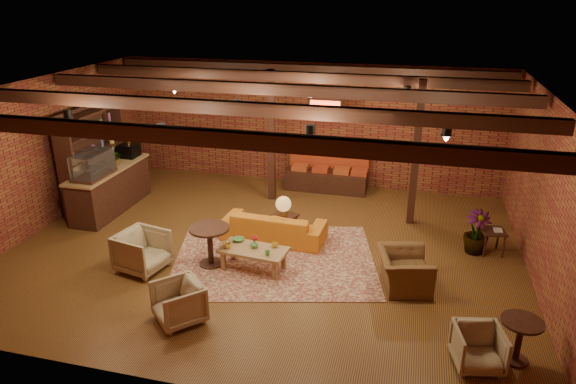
% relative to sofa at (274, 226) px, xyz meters
% --- Properties ---
extents(floor, '(10.00, 10.00, 0.00)m').
position_rel_sofa_xyz_m(floor, '(-0.06, -0.42, -0.31)').
color(floor, '#361E0D').
rests_on(floor, ground).
extents(ceiling, '(10.00, 8.00, 0.02)m').
position_rel_sofa_xyz_m(ceiling, '(-0.06, -0.42, 2.89)').
color(ceiling, black).
rests_on(ceiling, wall_back).
extents(wall_back, '(10.00, 0.02, 3.20)m').
position_rel_sofa_xyz_m(wall_back, '(-0.06, 3.58, 1.29)').
color(wall_back, maroon).
rests_on(wall_back, ground).
extents(wall_front, '(10.00, 0.02, 3.20)m').
position_rel_sofa_xyz_m(wall_front, '(-0.06, -4.42, 1.29)').
color(wall_front, maroon).
rests_on(wall_front, ground).
extents(wall_left, '(0.02, 8.00, 3.20)m').
position_rel_sofa_xyz_m(wall_left, '(-5.06, -0.42, 1.29)').
color(wall_left, maroon).
rests_on(wall_left, ground).
extents(wall_right, '(0.02, 8.00, 3.20)m').
position_rel_sofa_xyz_m(wall_right, '(4.94, -0.42, 1.29)').
color(wall_right, maroon).
rests_on(wall_right, ground).
extents(ceiling_beams, '(9.80, 6.40, 0.22)m').
position_rel_sofa_xyz_m(ceiling_beams, '(-0.06, -0.42, 2.77)').
color(ceiling_beams, black).
rests_on(ceiling_beams, ceiling).
extents(ceiling_pipe, '(9.60, 0.12, 0.12)m').
position_rel_sofa_xyz_m(ceiling_pipe, '(-0.06, 1.18, 2.54)').
color(ceiling_pipe, black).
rests_on(ceiling_pipe, ceiling).
extents(post_left, '(0.16, 0.16, 3.20)m').
position_rel_sofa_xyz_m(post_left, '(-0.66, 2.18, 1.29)').
color(post_left, black).
rests_on(post_left, ground).
extents(post_right, '(0.16, 0.16, 3.20)m').
position_rel_sofa_xyz_m(post_right, '(2.74, 1.58, 1.29)').
color(post_right, black).
rests_on(post_right, ground).
extents(service_counter, '(0.80, 2.50, 1.60)m').
position_rel_sofa_xyz_m(service_counter, '(-4.16, 0.58, 0.49)').
color(service_counter, black).
rests_on(service_counter, ground).
extents(plant_counter, '(0.35, 0.39, 0.30)m').
position_rel_sofa_xyz_m(plant_counter, '(-4.06, 0.78, 0.91)').
color(plant_counter, '#337F33').
rests_on(plant_counter, service_counter).
extents(shelving_hutch, '(0.52, 2.00, 2.40)m').
position_rel_sofa_xyz_m(shelving_hutch, '(-4.56, 0.68, 0.89)').
color(shelving_hutch, black).
rests_on(shelving_hutch, ground).
extents(banquette, '(2.10, 0.70, 1.00)m').
position_rel_sofa_xyz_m(banquette, '(0.54, 3.13, 0.19)').
color(banquette, '#A8391C').
rests_on(banquette, ground).
extents(service_sign, '(0.86, 0.06, 0.30)m').
position_rel_sofa_xyz_m(service_sign, '(0.54, 2.68, 2.04)').
color(service_sign, red).
rests_on(service_sign, ceiling).
extents(ceiling_spotlights, '(6.40, 4.40, 0.28)m').
position_rel_sofa_xyz_m(ceiling_spotlights, '(-0.06, -0.42, 2.55)').
color(ceiling_spotlights, black).
rests_on(ceiling_spotlights, ceiling).
extents(rug, '(4.43, 3.78, 0.01)m').
position_rel_sofa_xyz_m(rug, '(0.25, -0.84, -0.30)').
color(rug, maroon).
rests_on(rug, floor).
extents(sofa, '(2.17, 0.93, 0.62)m').
position_rel_sofa_xyz_m(sofa, '(0.00, 0.00, 0.00)').
color(sofa, '#C7711B').
rests_on(sofa, floor).
extents(coffee_table, '(1.30, 0.75, 0.68)m').
position_rel_sofa_xyz_m(coffee_table, '(-0.04, -1.27, 0.07)').
color(coffee_table, '#9E7E4A').
rests_on(coffee_table, floor).
extents(side_table_lamp, '(0.61, 0.61, 1.01)m').
position_rel_sofa_xyz_m(side_table_lamp, '(0.22, -0.03, 0.46)').
color(side_table_lamp, black).
rests_on(side_table_lamp, floor).
extents(round_table_left, '(0.75, 0.75, 0.78)m').
position_rel_sofa_xyz_m(round_table_left, '(-0.87, -1.31, 0.22)').
color(round_table_left, black).
rests_on(round_table_left, floor).
extents(armchair_a, '(0.91, 0.95, 0.83)m').
position_rel_sofa_xyz_m(armchair_a, '(-2.03, -1.79, 0.10)').
color(armchair_a, beige).
rests_on(armchair_a, floor).
extents(armchair_b, '(0.97, 0.97, 0.73)m').
position_rel_sofa_xyz_m(armchair_b, '(-0.68, -3.10, 0.05)').
color(armchair_b, beige).
rests_on(armchair_b, floor).
extents(armchair_right, '(0.86, 1.11, 0.87)m').
position_rel_sofa_xyz_m(armchair_right, '(2.71, -1.20, 0.12)').
color(armchair_right, brown).
rests_on(armchair_right, floor).
extents(side_table_book, '(0.53, 0.53, 0.52)m').
position_rel_sofa_xyz_m(side_table_book, '(4.34, 0.50, 0.15)').
color(side_table_book, black).
rests_on(side_table_book, floor).
extents(round_table_right, '(0.57, 0.57, 0.67)m').
position_rel_sofa_xyz_m(round_table_right, '(4.34, -2.81, 0.14)').
color(round_table_right, black).
rests_on(round_table_right, floor).
extents(armchair_far, '(0.75, 0.72, 0.66)m').
position_rel_sofa_xyz_m(armchair_far, '(3.79, -3.05, 0.02)').
color(armchair_far, beige).
rests_on(armchair_far, floor).
extents(plant_tall, '(1.88, 1.88, 2.65)m').
position_rel_sofa_xyz_m(plant_tall, '(4.03, 0.45, 1.01)').
color(plant_tall, '#4C7F4C').
rests_on(plant_tall, floor).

